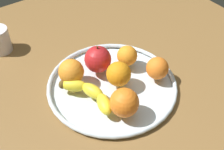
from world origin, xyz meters
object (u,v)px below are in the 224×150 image
(orange_back_left, at_px, (157,68))
(orange_back_right, at_px, (124,103))
(orange_front_left, at_px, (71,72))
(apple, at_px, (99,59))
(orange_center, at_px, (127,56))
(orange_front_right, at_px, (119,74))
(fruit_bowl, at_px, (112,85))
(banana, at_px, (89,93))

(orange_back_left, bearing_deg, orange_back_right, 108.28)
(orange_front_left, bearing_deg, apple, -91.31)
(orange_front_left, relative_size, orange_back_right, 0.95)
(apple, xyz_separation_m, orange_center, (-0.03, -0.08, -0.01))
(orange_center, distance_m, orange_back_right, 0.19)
(orange_front_right, bearing_deg, orange_back_left, -111.97)
(fruit_bowl, relative_size, orange_back_left, 5.76)
(fruit_bowl, distance_m, banana, 0.09)
(orange_center, bearing_deg, fruit_bowl, 115.92)
(apple, relative_size, orange_center, 1.42)
(orange_front_right, height_order, orange_front_left, orange_front_left)
(fruit_bowl, relative_size, orange_center, 6.06)
(orange_center, height_order, orange_back_right, orange_back_right)
(banana, relative_size, orange_back_left, 2.80)
(orange_front_right, bearing_deg, orange_back_right, 150.96)
(orange_center, height_order, orange_back_left, orange_back_left)
(fruit_bowl, relative_size, apple, 4.28)
(banana, bearing_deg, fruit_bowl, -99.84)
(apple, xyz_separation_m, orange_back_left, (-0.12, -0.11, -0.01))
(orange_back_left, bearing_deg, orange_center, 20.01)
(fruit_bowl, xyz_separation_m, orange_front_right, (-0.01, -0.01, 0.04))
(fruit_bowl, xyz_separation_m, orange_back_right, (-0.10, 0.04, 0.05))
(orange_center, bearing_deg, orange_front_left, 79.86)
(fruit_bowl, xyz_separation_m, orange_center, (0.04, -0.08, 0.04))
(orange_back_right, relative_size, orange_back_left, 1.17)
(orange_center, bearing_deg, banana, 106.53)
(orange_center, bearing_deg, orange_back_left, -159.99)
(orange_center, xyz_separation_m, orange_back_right, (-0.14, 0.12, 0.01))
(banana, height_order, orange_back_right, orange_back_right)
(banana, xyz_separation_m, orange_front_right, (-0.00, -0.10, 0.02))
(apple, relative_size, orange_front_left, 1.20)
(banana, height_order, orange_center, orange_center)
(orange_front_left, height_order, orange_back_right, orange_back_right)
(fruit_bowl, distance_m, orange_back_left, 0.14)
(orange_front_right, xyz_separation_m, orange_center, (0.05, -0.07, -0.00))
(fruit_bowl, bearing_deg, orange_center, -64.08)
(fruit_bowl, bearing_deg, apple, -3.18)
(apple, distance_m, orange_center, 0.09)
(orange_back_right, distance_m, orange_back_left, 0.16)
(apple, height_order, orange_front_left, apple)
(orange_back_left, bearing_deg, apple, 43.15)
(banana, height_order, apple, apple)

